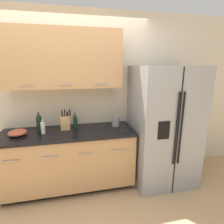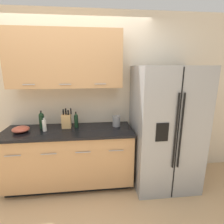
{
  "view_description": "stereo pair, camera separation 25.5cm",
  "coord_description": "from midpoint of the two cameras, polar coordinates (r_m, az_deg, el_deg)",
  "views": [
    {
      "loc": [
        0.1,
        -1.66,
        1.77
      ],
      "look_at": [
        0.62,
        0.76,
        1.15
      ],
      "focal_mm": 28.0,
      "sensor_mm": 36.0,
      "label": 1
    },
    {
      "loc": [
        0.35,
        -1.7,
        1.77
      ],
      "look_at": [
        0.62,
        0.76,
        1.15
      ],
      "focal_mm": 28.0,
      "sensor_mm": 36.0,
      "label": 2
    }
  ],
  "objects": [
    {
      "name": "soap_dispenser",
      "position": [
        2.62,
        -18.66,
        -4.23
      ],
      "size": [
        0.06,
        0.06,
        0.2
      ],
      "color": "silver",
      "rests_on": "counter_unit"
    },
    {
      "name": "oil_bottle",
      "position": [
        2.66,
        -8.97,
        -2.72
      ],
      "size": [
        0.06,
        0.06,
        0.24
      ],
      "color": "black",
      "rests_on": "counter_unit"
    },
    {
      "name": "wine_bottle",
      "position": [
        2.74,
        -19.55,
        -2.58
      ],
      "size": [
        0.08,
        0.08,
        0.27
      ],
      "color": "black",
      "rests_on": "counter_unit"
    },
    {
      "name": "ground_plane",
      "position": [
        2.45,
        -11.3,
        -32.37
      ],
      "size": [
        14.0,
        14.0,
        0.0
      ],
      "primitive_type": "plane",
      "color": "tan"
    },
    {
      "name": "steel_canister",
      "position": [
        2.69,
        4.16,
        -2.97
      ],
      "size": [
        0.12,
        0.12,
        0.18
      ],
      "color": "gray",
      "rests_on": "counter_unit"
    },
    {
      "name": "wall_back",
      "position": [
        2.77,
        -11.05,
        7.03
      ],
      "size": [
        10.0,
        0.39,
        2.6
      ],
      "color": "beige",
      "rests_on": "ground_plane"
    },
    {
      "name": "refrigerator",
      "position": [
        2.77,
        19.4,
        -4.94
      ],
      "size": [
        0.92,
        0.82,
        1.8
      ],
      "color": "gray",
      "rests_on": "ground_plane"
    },
    {
      "name": "counter_unit",
      "position": [
        2.79,
        -10.92,
        -14.28
      ],
      "size": [
        1.87,
        0.64,
        0.9
      ],
      "color": "black",
      "rests_on": "ground_plane"
    },
    {
      "name": "knife_block",
      "position": [
        2.66,
        -12.04,
        -2.85
      ],
      "size": [
        0.15,
        0.11,
        0.3
      ],
      "color": "tan",
      "rests_on": "counter_unit"
    },
    {
      "name": "mixing_bowl",
      "position": [
        2.71,
        -25.31,
        -5.16
      ],
      "size": [
        0.23,
        0.23,
        0.08
      ],
      "color": "#B24C38",
      "rests_on": "counter_unit"
    }
  ]
}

